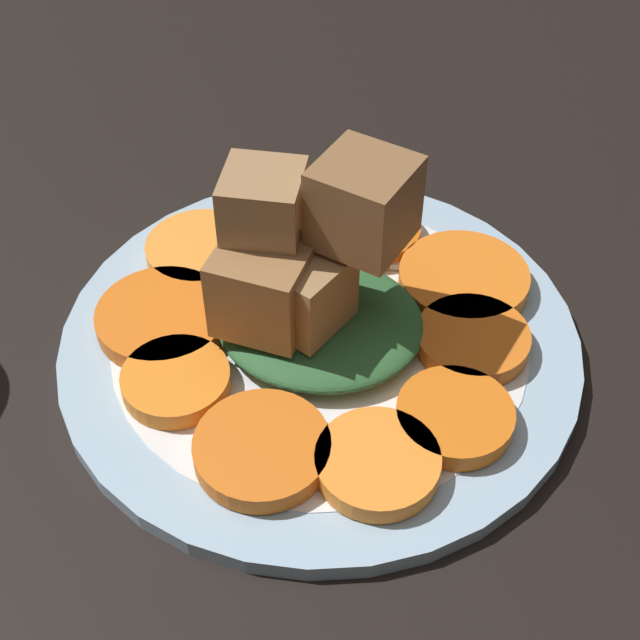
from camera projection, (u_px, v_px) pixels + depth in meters
table_slab at (320, 360)px, 48.55cm from camera, size 120.00×120.00×2.00cm
plate at (320, 341)px, 47.47cm from camera, size 27.44×27.44×1.05cm
carrot_slice_0 at (455, 416)px, 42.47cm from camera, size 5.66×5.66×1.04cm
carrot_slice_1 at (473, 340)px, 46.01cm from camera, size 5.89×5.89×1.04cm
carrot_slice_2 at (464, 279)px, 49.27cm from camera, size 7.21×7.21×1.04cm
carrot_slice_3 at (370, 232)px, 52.13cm from camera, size 5.96×5.96×1.04cm
carrot_slice_4 at (285, 222)px, 52.79cm from camera, size 6.26×6.26×1.04cm
carrot_slice_5 at (201, 250)px, 50.96cm from camera, size 6.32×6.32×1.04cm
carrot_slice_6 at (163, 318)px, 47.13cm from camera, size 7.07×7.07×1.04cm
carrot_slice_7 at (176, 381)px, 44.05cm from camera, size 5.42×5.42×1.04cm
carrot_slice_8 at (262, 449)px, 41.13cm from camera, size 6.43×6.43×1.04cm
carrot_slice_9 at (377, 463)px, 40.58cm from camera, size 5.80×5.80×1.04cm
center_pile at (308, 280)px, 44.40cm from camera, size 10.90×9.81×10.30cm
fork at (341, 251)px, 51.40cm from camera, size 17.77×4.19×0.40cm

